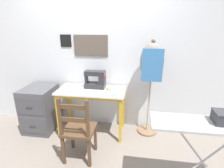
{
  "coord_description": "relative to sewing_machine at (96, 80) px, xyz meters",
  "views": [
    {
      "loc": [
        0.7,
        -2.23,
        1.72
      ],
      "look_at": [
        0.33,
        0.24,
        0.88
      ],
      "focal_mm": 28.0,
      "sensor_mm": 36.0,
      "label": 1
    }
  ],
  "objects": [
    {
      "name": "dress_form",
      "position": [
        0.85,
        0.03,
        0.24
      ],
      "size": [
        0.35,
        0.32,
        1.53
      ],
      "color": "#846647",
      "rests_on": "ground_plane"
    },
    {
      "name": "thread_spool_near_machine",
      "position": [
        0.19,
        -0.07,
        -0.11
      ],
      "size": [
        0.04,
        0.04,
        0.04
      ],
      "color": "orange",
      "rests_on": "sewing_table"
    },
    {
      "name": "thread_spool_mid_table",
      "position": [
        0.23,
        -0.09,
        -0.11
      ],
      "size": [
        0.04,
        0.04,
        0.04
      ],
      "color": "orange",
      "rests_on": "sewing_table"
    },
    {
      "name": "wall_back",
      "position": [
        -0.06,
        0.23,
        0.39
      ],
      "size": [
        10.0,
        0.07,
        2.55
      ],
      "color": "silver",
      "rests_on": "ground_plane"
    },
    {
      "name": "sewing_table",
      "position": [
        -0.06,
        -0.11,
        -0.24
      ],
      "size": [
        1.06,
        0.53,
        0.76
      ],
      "color": "silver",
      "rests_on": "ground_plane"
    },
    {
      "name": "scissors",
      "position": [
        0.36,
        -0.27,
        -0.13
      ],
      "size": [
        0.13,
        0.12,
        0.01
      ],
      "color": "silver",
      "rests_on": "sewing_table"
    },
    {
      "name": "sewing_machine",
      "position": [
        0.0,
        0.0,
        0.0
      ],
      "size": [
        0.34,
        0.18,
        0.3
      ],
      "color": "#28282D",
      "rests_on": "sewing_table"
    },
    {
      "name": "ground_plane",
      "position": [
        -0.06,
        -0.36,
        -0.89
      ],
      "size": [
        14.0,
        14.0,
        0.0
      ],
      "primitive_type": "plane",
      "color": "gray"
    },
    {
      "name": "storage_box",
      "position": [
        1.45,
        -1.03,
        0.03
      ],
      "size": [
        0.19,
        0.17,
        0.12
      ],
      "color": "#333338",
      "rests_on": "ironing_board"
    },
    {
      "name": "filing_cabinet",
      "position": [
        -0.95,
        -0.13,
        -0.51
      ],
      "size": [
        0.48,
        0.58,
        0.75
      ],
      "color": "#4C4C51",
      "rests_on": "ground_plane"
    },
    {
      "name": "wooden_chair",
      "position": [
        -0.07,
        -0.74,
        -0.45
      ],
      "size": [
        0.4,
        0.38,
        0.92
      ],
      "color": "#513823",
      "rests_on": "ground_plane"
    },
    {
      "name": "ironing_board",
      "position": [
        1.33,
        -1.06,
        -0.08
      ],
      "size": [
        1.08,
        0.33,
        0.86
      ],
      "color": "#ADB2B7",
      "rests_on": "ground_plane"
    },
    {
      "name": "fabric_bowl",
      "position": [
        -0.44,
        -0.1,
        -0.11
      ],
      "size": [
        0.15,
        0.15,
        0.05
      ],
      "color": "silver",
      "rests_on": "sewing_table"
    }
  ]
}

